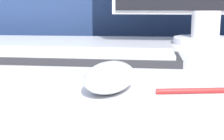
{
  "coord_description": "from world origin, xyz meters",
  "views": [
    {
      "loc": [
        -0.02,
        -0.62,
        0.86
      ],
      "look_at": [
        -0.06,
        -0.13,
        0.75
      ],
      "focal_mm": 50.0,
      "sensor_mm": 36.0,
      "label": 1
    }
  ],
  "objects": [
    {
      "name": "partition_panel",
      "position": [
        0.0,
        0.72,
        0.74
      ],
      "size": [
        5.0,
        0.03,
        1.49
      ],
      "color": "navy",
      "rests_on": "ground_plane"
    },
    {
      "name": "computer_mouse_near",
      "position": [
        -0.06,
        -0.17,
        0.75
      ],
      "size": [
        0.1,
        0.14,
        0.04
      ],
      "rotation": [
        0.0,
        0.0,
        -0.23
      ],
      "color": "white",
      "rests_on": "desk"
    },
    {
      "name": "keyboard",
      "position": [
        -0.16,
        0.06,
        0.74
      ],
      "size": [
        0.46,
        0.14,
        0.02
      ],
      "rotation": [
        0.0,
        0.0,
        -0.03
      ],
      "color": "#28282D",
      "rests_on": "desk"
    },
    {
      "name": "pen",
      "position": [
        0.08,
        -0.17,
        0.73
      ],
      "size": [
        0.15,
        0.03,
        0.01
      ],
      "rotation": [
        0.0,
        0.0,
        0.15
      ],
      "color": "red",
      "rests_on": "desk"
    }
  ]
}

